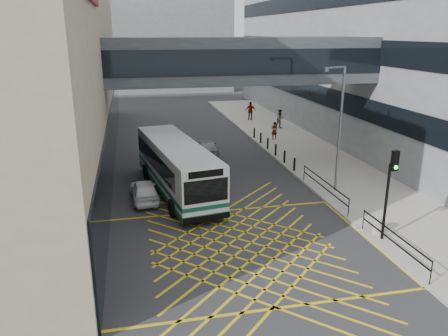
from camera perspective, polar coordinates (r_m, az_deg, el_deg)
ground at (r=19.93m, az=2.47°, el=-10.55°), size 120.00×120.00×0.00m
building_right at (r=49.96m, az=23.69°, el=16.77°), size 24.09×44.00×20.00m
building_far at (r=77.06m, az=-10.76°, el=16.85°), size 28.00×16.00×18.00m
skybridge at (r=30.03m, az=2.45°, el=13.87°), size 20.00×4.10×3.00m
pavement at (r=35.97m, az=10.38°, el=2.19°), size 6.00×54.00×0.16m
box_junction at (r=19.93m, az=2.47°, el=-10.54°), size 12.00×9.00×0.01m
bus at (r=26.37m, az=-6.27°, el=0.31°), size 4.22×11.16×3.06m
car_white at (r=25.51m, az=-10.37°, el=-2.86°), size 1.87×4.04×1.25m
car_dark at (r=30.27m, az=-5.49°, el=0.62°), size 2.27×4.31×1.28m
car_silver at (r=34.20m, az=-2.30°, el=2.66°), size 1.94×4.24×1.30m
traffic_light at (r=20.66m, az=20.89°, el=-1.80°), size 0.32×0.51×4.28m
street_lamp at (r=26.08m, az=14.72°, el=5.80°), size 1.62×0.80×7.35m
litter_bin at (r=22.07m, az=19.43°, el=-6.94°), size 0.53×0.53×0.91m
kerb_railings at (r=23.21m, az=16.27°, el=-4.70°), size 0.05×12.54×1.00m
bollards at (r=34.89m, az=6.24°, el=2.80°), size 0.14×10.14×0.90m
pedestrian_a at (r=39.08m, az=6.57°, el=4.88°), size 0.71×0.57×1.57m
pedestrian_b at (r=43.70m, az=7.35°, el=6.36°), size 0.97×0.65×1.85m
pedestrian_c at (r=47.65m, az=3.49°, el=7.45°), size 1.26×0.85×1.95m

